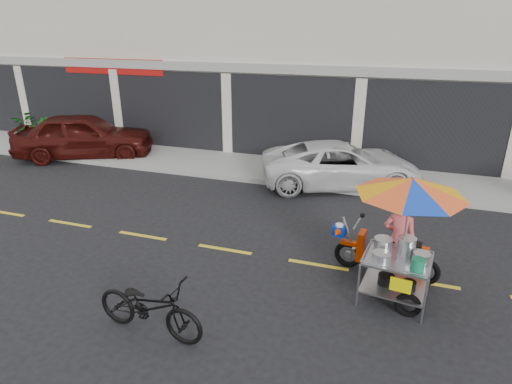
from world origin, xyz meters
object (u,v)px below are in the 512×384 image
(near_bicycle, at_px, (149,306))
(food_vendor_rig, at_px, (403,218))
(white_pickup, at_px, (341,164))
(maroon_sedan, at_px, (84,136))

(near_bicycle, bearing_deg, food_vendor_rig, -51.75)
(near_bicycle, bearing_deg, white_pickup, -9.18)
(food_vendor_rig, bearing_deg, white_pickup, 116.05)
(maroon_sedan, xyz_separation_m, near_bicycle, (7.15, -7.48, -0.31))
(food_vendor_rig, bearing_deg, near_bicycle, -138.54)
(white_pickup, height_order, near_bicycle, white_pickup)
(white_pickup, height_order, food_vendor_rig, food_vendor_rig)
(white_pickup, distance_m, food_vendor_rig, 5.46)
(white_pickup, distance_m, near_bicycle, 7.70)
(near_bicycle, height_order, food_vendor_rig, food_vendor_rig)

